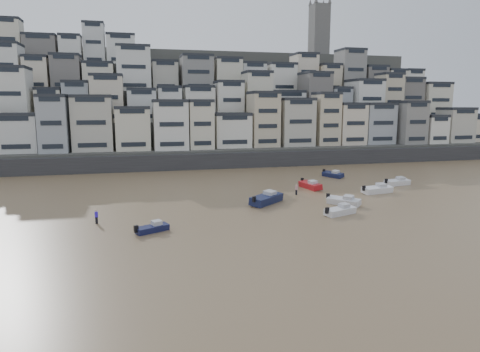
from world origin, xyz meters
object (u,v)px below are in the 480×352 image
object	(u,v)px
boat_i	(333,174)
boat_d	(377,188)
boat_b	(344,200)
boat_c	(266,197)
boat_e	(310,184)
boat_a	(340,210)
person_pink	(296,189)
boat_g	(397,181)
person_blue	(96,217)
boat_j	(152,227)

from	to	relation	value
boat_i	boat_d	size ratio (longest dim) A/B	0.86
boat_b	boat_c	xyz separation A→B (m)	(-10.61, 3.58, 0.24)
boat_e	boat_a	xyz separation A→B (m)	(-3.28, -17.65, -0.08)
boat_c	person_pink	world-z (taller)	boat_c
boat_c	boat_d	size ratio (longest dim) A/B	1.19
boat_g	person_blue	size ratio (longest dim) A/B	3.13
boat_d	boat_a	size ratio (longest dim) A/B	1.14
person_blue	boat_a	bearing A→B (deg)	-6.08
boat_j	boat_d	xyz separation A→B (m)	(36.90, 13.23, 0.23)
boat_b	boat_a	xyz separation A→B (m)	(-3.08, -4.99, -0.01)
boat_c	boat_i	bearing A→B (deg)	2.74
boat_b	boat_c	world-z (taller)	boat_c
person_blue	boat_b	bearing A→B (deg)	2.84
boat_c	boat_a	distance (m)	11.42
boat_g	boat_a	distance (m)	25.82
boat_i	boat_d	world-z (taller)	boat_d
boat_e	boat_i	xyz separation A→B (m)	(9.05, 9.75, -0.09)
boat_i	boat_b	bearing A→B (deg)	-45.51
boat_j	boat_d	world-z (taller)	boat_d
person_blue	boat_e	bearing A→B (deg)	22.72
boat_a	person_blue	distance (m)	31.16
person_pink	boat_j	bearing A→B (deg)	-147.02
boat_g	boat_c	distance (m)	28.44
boat_b	person_blue	size ratio (longest dim) A/B	3.02
boat_c	person_pink	bearing A→B (deg)	-4.91
boat_c	boat_d	xyz separation A→B (m)	(19.92, 2.70, -0.15)
boat_b	boat_i	world-z (taller)	boat_b
boat_g	boat_j	distance (m)	48.00
boat_e	boat_b	xyz separation A→B (m)	(-0.20, -12.65, -0.07)
boat_i	person_blue	xyz separation A→B (m)	(-43.31, -24.10, 0.18)
boat_e	person_pink	bearing A→B (deg)	-53.09
person_blue	boat_g	bearing A→B (deg)	14.74
boat_a	boat_b	bearing A→B (deg)	38.03
boat_e	boat_i	world-z (taller)	boat_e
boat_i	person_pink	size ratio (longest dim) A/B	2.91
boat_j	boat_d	bearing A→B (deg)	-6.06
boat_e	boat_d	size ratio (longest dim) A/B	0.98
person_blue	person_pink	distance (m)	31.62
boat_i	boat_d	distance (m)	16.13
boat_i	person_blue	world-z (taller)	person_blue
boat_b	person_blue	xyz separation A→B (m)	(-34.06, -1.69, 0.15)
boat_i	boat_e	bearing A→B (deg)	-65.93
boat_g	boat_d	world-z (taller)	boat_d
person_pink	boat_c	bearing A→B (deg)	-144.19
boat_e	person_pink	size ratio (longest dim) A/B	3.29
person_pink	boat_a	bearing A→B (deg)	-85.76
boat_g	boat_c	xyz separation A→B (m)	(-27.27, -8.07, 0.21)
boat_b	boat_j	distance (m)	28.45
boat_g	person_blue	distance (m)	52.44
boat_b	person_pink	xyz separation A→B (m)	(-4.07, 8.31, 0.15)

